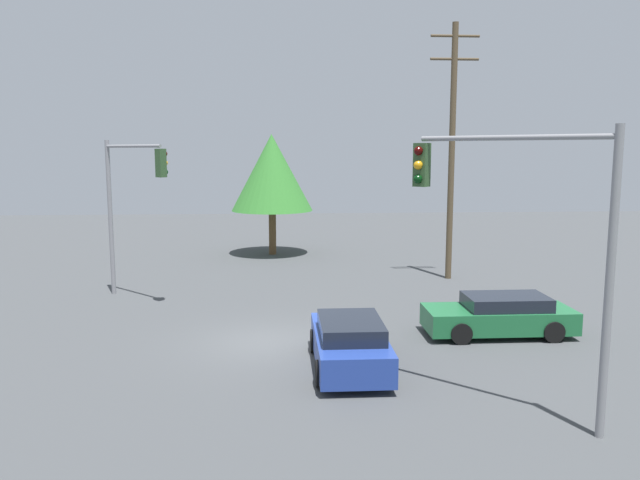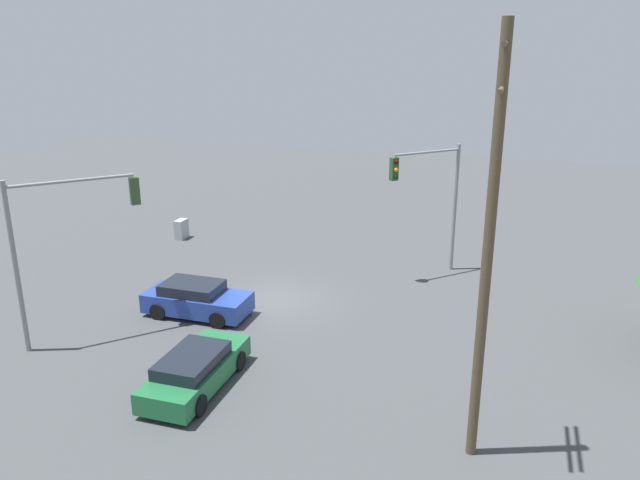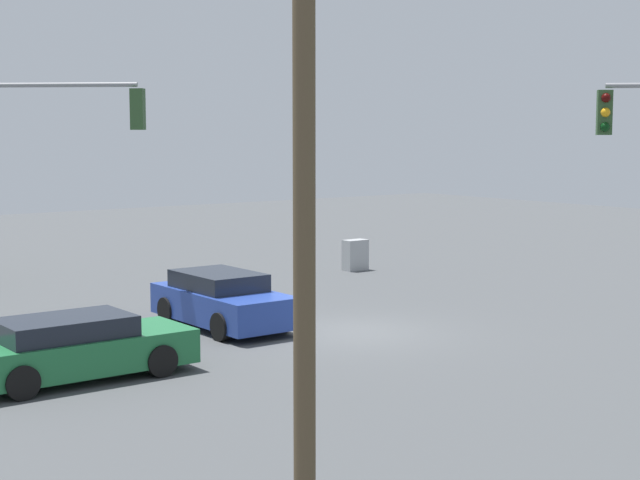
# 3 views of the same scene
# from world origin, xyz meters

# --- Properties ---
(ground_plane) EXTENTS (80.00, 80.00, 0.00)m
(ground_plane) POSITION_xyz_m (0.00, 0.00, 0.00)
(ground_plane) COLOR #424447
(sedan_green) EXTENTS (4.75, 1.97, 1.32)m
(sedan_green) POSITION_xyz_m (-7.50, -0.29, 0.65)
(sedan_green) COLOR #1E6638
(sedan_green) RESTS_ON ground_plane
(sedan_blue) EXTENTS (2.02, 4.41, 1.43)m
(sedan_blue) POSITION_xyz_m (-2.29, 2.48, 0.70)
(sedan_blue) COLOR #233D93
(sedan_blue) RESTS_ON ground_plane
(traffic_signal_main) EXTENTS (3.55, 3.34, 6.50)m
(traffic_signal_main) POSITION_xyz_m (-5.77, 5.76, 4.49)
(traffic_signal_main) COLOR gray
(traffic_signal_main) RESTS_ON ground_plane
(traffic_signal_cross) EXTENTS (2.94, 2.91, 6.38)m
(traffic_signal_cross) POSITION_xyz_m (5.52, -6.09, 4.37)
(traffic_signal_cross) COLOR gray
(traffic_signal_cross) RESTS_ON ground_plane
(utility_pole_tall) EXTENTS (2.20, 0.28, 11.61)m
(utility_pole_tall) POSITION_xyz_m (-8.27, -9.34, 6.11)
(utility_pole_tall) COLOR brown
(utility_pole_tall) RESTS_ON ground_plane
(tree_left) EXTENTS (4.62, 4.62, 6.87)m
(tree_left) POSITION_xyz_m (0.04, -16.74, 4.69)
(tree_left) COLOR brown
(tree_left) RESTS_ON ground_plane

